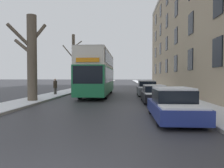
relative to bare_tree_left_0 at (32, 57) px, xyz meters
name	(u,v)px	position (x,y,z in m)	size (l,w,h in m)	color
sidewalk_left	(99,84)	(-0.28, 40.99, -3.23)	(2.39, 130.00, 0.16)	gray
sidewalk_right	(143,84)	(11.19, 40.99, -3.23)	(2.39, 130.00, 0.16)	gray
terrace_facade_right	(218,24)	(16.88, 9.25, 4.31)	(9.10, 44.20, 15.25)	tan
bare_tree_left_0	(32,57)	(0.00, 0.00, 0.00)	(2.53, 1.74, 6.33)	brown
bare_tree_left_1	(73,62)	(-0.02, 12.72, 0.56)	(2.23, 2.27, 7.41)	brown
bare_tree_left_2	(92,68)	(0.09, 26.87, 0.27)	(3.34, 2.39, 8.12)	brown
double_decker_bus	(98,72)	(4.04, 6.05, -0.91)	(2.50, 11.30, 4.25)	#1E7A47
parked_car_0	(173,105)	(8.92, -5.81, -2.67)	(1.83, 4.46, 1.40)	navy
parked_car_1	(154,94)	(8.92, 0.73, -2.71)	(1.72, 4.43, 1.28)	black
parked_car_2	(147,89)	(8.92, 6.34, -2.61)	(1.86, 4.34, 1.53)	slate
pedestrian_left_sidewalk	(55,87)	(-0.11, 5.56, -2.39)	(0.37, 0.37, 1.69)	#4C4742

